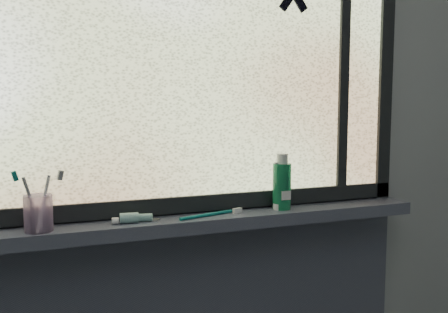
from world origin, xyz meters
TOP-DOWN VIEW (x-y plane):
  - wall_back at (0.00, 1.30)m, footprint 3.00×0.01m
  - windowsill at (0.00, 1.23)m, footprint 1.62×0.14m
  - window_pane at (0.00, 1.28)m, footprint 1.50×0.01m
  - frame_bottom at (0.00, 1.28)m, footprint 1.60×0.03m
  - frame_right at (0.78, 1.28)m, footprint 0.05×0.03m
  - frame_mullion at (0.60, 1.28)m, footprint 0.03×0.03m
  - toothpaste_tube at (-0.14, 1.21)m, footprint 0.17×0.07m
  - toothbrush_cup at (-0.40, 1.21)m, footprint 0.09×0.09m
  - toothbrush_lying at (0.08, 1.21)m, footprint 0.23×0.08m
  - mouthwash_bottle at (0.34, 1.23)m, footprint 0.06×0.06m
  - cream_tube at (0.34, 1.23)m, footprint 0.05×0.05m

SIDE VIEW (x-z plane):
  - windowsill at x=0.00m, z-range 0.98..1.02m
  - toothbrush_lying at x=0.08m, z-range 1.02..1.04m
  - toothpaste_tube at x=-0.14m, z-range 1.02..1.05m
  - frame_bottom at x=0.00m, z-range 1.02..1.07m
  - toothbrush_cup at x=-0.40m, z-range 1.02..1.12m
  - cream_tube at x=0.34m, z-range 1.05..1.16m
  - mouthwash_bottle at x=0.34m, z-range 1.04..1.18m
  - wall_back at x=0.00m, z-range 0.00..2.50m
  - frame_right at x=0.78m, z-range 0.98..2.08m
  - window_pane at x=0.00m, z-range 1.03..2.03m
  - frame_mullion at x=0.60m, z-range 1.03..2.03m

